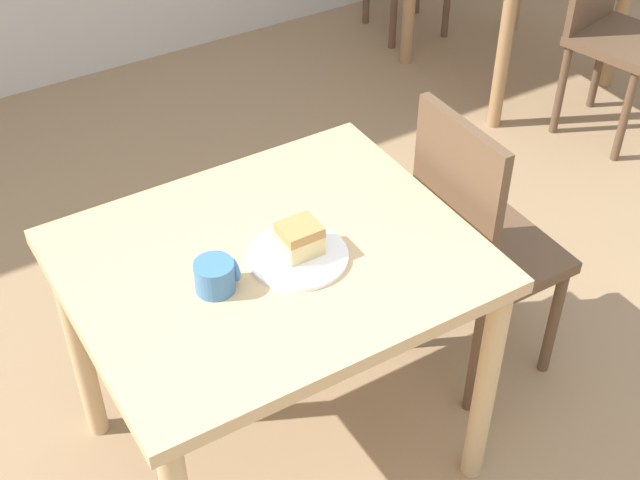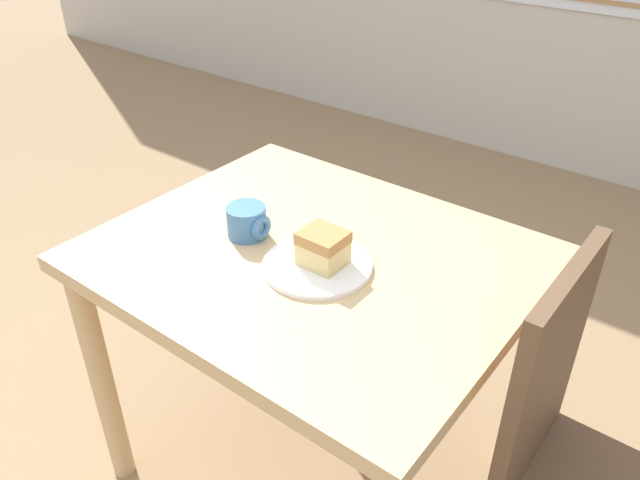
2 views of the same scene
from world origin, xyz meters
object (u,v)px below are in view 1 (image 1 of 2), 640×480
(plate, at_px, (298,256))
(chair_near_window, at_px, (476,244))
(cake_slice, at_px, (300,238))
(coffee_mug, at_px, (216,276))
(chair_far_corner, at_px, (612,20))
(dining_table_near, at_px, (274,289))

(plate, bearing_deg, chair_near_window, 3.43)
(cake_slice, xyz_separation_m, coffee_mug, (-0.22, -0.00, -0.01))
(chair_far_corner, distance_m, coffee_mug, 2.41)
(dining_table_near, xyz_separation_m, chair_far_corner, (2.06, 0.84, -0.14))
(chair_near_window, relative_size, plate, 3.91)
(plate, height_order, coffee_mug, coffee_mug)
(dining_table_near, xyz_separation_m, coffee_mug, (-0.17, -0.04, 0.15))
(dining_table_near, height_order, chair_far_corner, chair_far_corner)
(cake_slice, distance_m, coffee_mug, 0.22)
(chair_far_corner, height_order, cake_slice, chair_far_corner)
(chair_far_corner, xyz_separation_m, coffee_mug, (-2.23, -0.88, 0.29))
(plate, xyz_separation_m, cake_slice, (0.01, 0.01, 0.05))
(plate, relative_size, coffee_mug, 2.37)
(coffee_mug, bearing_deg, chair_near_window, 2.16)
(chair_far_corner, bearing_deg, chair_near_window, -163.01)
(dining_table_near, xyz_separation_m, plate, (0.05, -0.05, 0.12))
(plate, relative_size, cake_slice, 2.56)
(chair_near_window, xyz_separation_m, cake_slice, (-0.61, -0.03, 0.30))
(plate, distance_m, cake_slice, 0.05)
(cake_slice, bearing_deg, plate, -140.81)
(dining_table_near, bearing_deg, cake_slice, -33.44)
(chair_near_window, bearing_deg, chair_far_corner, -58.82)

